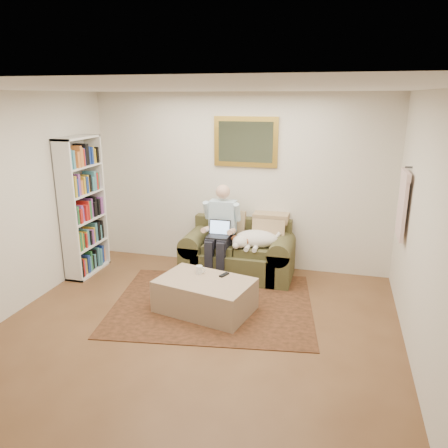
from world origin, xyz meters
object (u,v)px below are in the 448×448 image
at_px(seated_man, 220,233).
at_px(ottoman, 205,295).
at_px(laptop, 219,232).
at_px(sleeping_dog, 257,239).
at_px(sofa, 238,257).
at_px(coffee_mug, 199,270).
at_px(bookshelf, 83,207).

relative_size(seated_man, ottoman, 1.20).
distance_m(seated_man, laptop, 0.07).
xyz_separation_m(sleeping_dog, ottoman, (-0.42, -1.13, -0.40)).
height_order(sofa, laptop, laptop).
height_order(sofa, seated_man, seated_man).
relative_size(sofa, laptop, 5.15).
distance_m(sofa, coffee_mug, 1.08).
relative_size(sofa, ottoman, 1.42).
bearing_deg(coffee_mug, sofa, 75.69).
distance_m(sofa, seated_man, 0.48).
bearing_deg(bookshelf, sofa, 11.90).
height_order(seated_man, bookshelf, bookshelf).
height_order(seated_man, ottoman, seated_man).
distance_m(coffee_mug, bookshelf, 2.09).
xyz_separation_m(sofa, coffee_mug, (-0.26, -1.03, 0.18)).
xyz_separation_m(sleeping_dog, coffee_mug, (-0.55, -0.95, -0.15)).
xyz_separation_m(laptop, ottoman, (0.10, -1.00, -0.50)).
height_order(sofa, ottoman, sofa).
bearing_deg(bookshelf, ottoman, -19.78).
relative_size(sofa, seated_man, 1.19).
xyz_separation_m(seated_man, sleeping_dog, (0.52, 0.07, -0.06)).
bearing_deg(laptop, coffee_mug, -91.73).
xyz_separation_m(ottoman, bookshelf, (-2.07, 0.74, 0.80)).
xyz_separation_m(seated_man, bookshelf, (-1.96, -0.32, 0.33)).
height_order(sofa, coffee_mug, sofa).
bearing_deg(sleeping_dog, seated_man, -172.87).
height_order(sleeping_dog, ottoman, sleeping_dog).
relative_size(sofa, bookshelf, 0.79).
bearing_deg(coffee_mug, laptop, 88.27).
xyz_separation_m(laptop, bookshelf, (-1.96, -0.26, 0.30)).
relative_size(seated_man, bookshelf, 0.67).
bearing_deg(bookshelf, sleeping_dog, 8.78).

